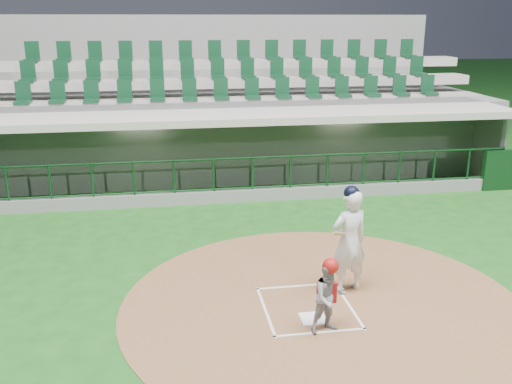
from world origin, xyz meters
TOP-DOWN VIEW (x-y plane):
  - ground at (0.00, 0.00)m, footprint 120.00×120.00m
  - dirt_circle at (0.30, -0.20)m, footprint 7.20×7.20m
  - home_plate at (0.00, -0.70)m, footprint 0.43×0.43m
  - batter_box_chalk at (0.00, -0.30)m, footprint 1.55×1.80m
  - dugout_structure at (0.11, 7.81)m, footprint 16.40×3.70m
  - seating_deck at (0.00, 10.91)m, footprint 17.00×6.72m
  - batter at (0.90, 0.27)m, footprint 0.94×0.95m
  - catcher at (0.14, -1.10)m, footprint 0.67×0.58m

SIDE VIEW (x-z plane):
  - ground at x=0.00m, z-range 0.00..0.00m
  - dirt_circle at x=0.30m, z-range 0.00..0.01m
  - batter_box_chalk at x=0.00m, z-range 0.01..0.02m
  - home_plate at x=0.00m, z-range 0.01..0.03m
  - catcher at x=0.14m, z-range 0.00..1.28m
  - dugout_structure at x=0.11m, z-range -0.54..2.46m
  - batter at x=0.90m, z-range 0.00..2.04m
  - seating_deck at x=0.00m, z-range -1.15..4.00m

